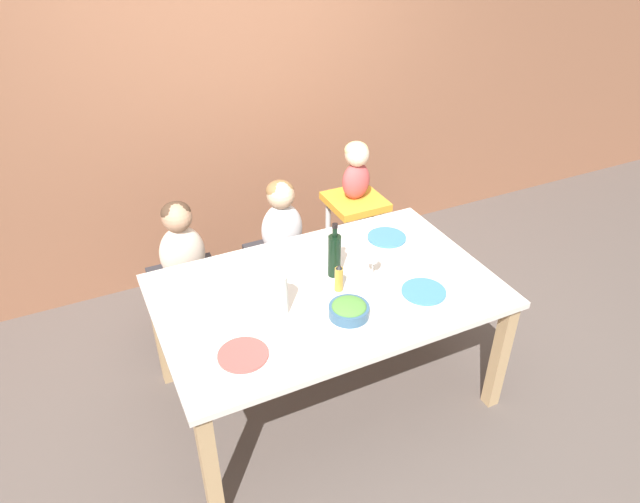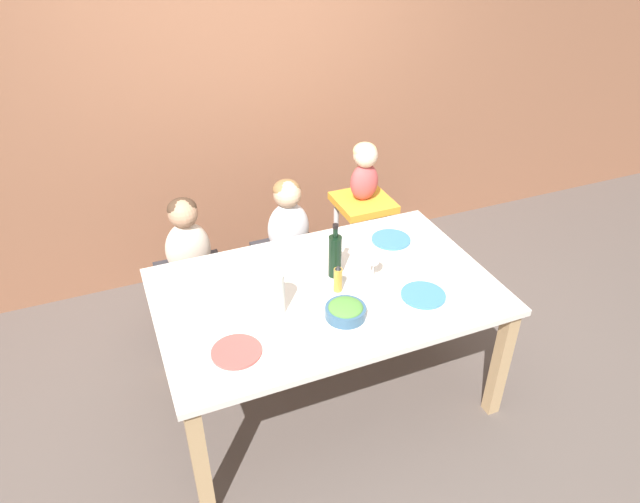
# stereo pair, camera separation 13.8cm
# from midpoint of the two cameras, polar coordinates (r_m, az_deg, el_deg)

# --- Properties ---
(ground_plane) EXTENTS (14.00, 14.00, 0.00)m
(ground_plane) POSITION_cam_midpoint_polar(r_m,az_deg,el_deg) (3.44, -0.57, -13.67)
(ground_plane) COLOR #564C47
(wall_back) EXTENTS (10.00, 0.06, 2.70)m
(wall_back) POSITION_cam_midpoint_polar(r_m,az_deg,el_deg) (3.97, -10.45, 15.66)
(wall_back) COLOR #8E5B42
(wall_back) RESTS_ON ground_plane
(dining_table) EXTENTS (1.73, 1.09, 0.74)m
(dining_table) POSITION_cam_midpoint_polar(r_m,az_deg,el_deg) (2.99, -0.64, -4.99)
(dining_table) COLOR silver
(dining_table) RESTS_ON ground_plane
(chair_far_left) EXTENTS (0.42, 0.44, 0.45)m
(chair_far_left) POSITION_cam_midpoint_polar(r_m,az_deg,el_deg) (3.68, -14.14, -3.40)
(chair_far_left) COLOR silver
(chair_far_left) RESTS_ON ground_plane
(chair_far_center) EXTENTS (0.42, 0.44, 0.45)m
(chair_far_center) POSITION_cam_midpoint_polar(r_m,az_deg,el_deg) (3.80, -4.72, -0.98)
(chair_far_center) COLOR silver
(chair_far_center) RESTS_ON ground_plane
(chair_right_highchair) EXTENTS (0.36, 0.37, 0.73)m
(chair_right_highchair) POSITION_cam_midpoint_polar(r_m,az_deg,el_deg) (3.88, 2.47, 3.36)
(chair_right_highchair) COLOR silver
(chair_right_highchair) RESTS_ON ground_plane
(person_child_left) EXTENTS (0.27, 0.19, 0.52)m
(person_child_left) POSITION_cam_midpoint_polar(r_m,az_deg,el_deg) (3.49, -14.88, 0.99)
(person_child_left) COLOR beige
(person_child_left) RESTS_ON chair_far_left
(person_child_center) EXTENTS (0.27, 0.19, 0.52)m
(person_child_center) POSITION_cam_midpoint_polar(r_m,az_deg,el_deg) (3.63, -4.96, 3.37)
(person_child_center) COLOR silver
(person_child_center) RESTS_ON chair_far_center
(person_baby_right) EXTENTS (0.19, 0.16, 0.39)m
(person_baby_right) POSITION_cam_midpoint_polar(r_m,az_deg,el_deg) (3.71, 2.59, 8.45)
(person_baby_right) COLOR #C64C4C
(person_baby_right) RESTS_ON chair_right_highchair
(wine_bottle) EXTENTS (0.07, 0.07, 0.31)m
(wine_bottle) POSITION_cam_midpoint_polar(r_m,az_deg,el_deg) (2.97, 0.13, -0.32)
(wine_bottle) COLOR black
(wine_bottle) RESTS_ON dining_table
(paper_towel_roll) EXTENTS (0.12, 0.12, 0.22)m
(paper_towel_roll) POSITION_cam_midpoint_polar(r_m,az_deg,el_deg) (2.73, -5.93, -4.34)
(paper_towel_roll) COLOR white
(paper_towel_roll) RESTS_ON dining_table
(wine_glass_near) EXTENTS (0.07, 0.07, 0.17)m
(wine_glass_near) POSITION_cam_midpoint_polar(r_m,az_deg,el_deg) (2.97, 4.03, -0.59)
(wine_glass_near) COLOR white
(wine_glass_near) RESTS_ON dining_table
(salad_bowl_large) EXTENTS (0.20, 0.20, 0.08)m
(salad_bowl_large) POSITION_cam_midpoint_polar(r_m,az_deg,el_deg) (2.75, 1.46, -5.84)
(salad_bowl_large) COLOR #335675
(salad_bowl_large) RESTS_ON dining_table
(dinner_plate_front_left) EXTENTS (0.23, 0.23, 0.01)m
(dinner_plate_front_left) POSITION_cam_midpoint_polar(r_m,az_deg,el_deg) (2.59, -9.23, -10.19)
(dinner_plate_front_left) COLOR #D14C47
(dinner_plate_front_left) RESTS_ON dining_table
(dinner_plate_back_left) EXTENTS (0.23, 0.23, 0.01)m
(dinner_plate_back_left) POSITION_cam_midpoint_polar(r_m,az_deg,el_deg) (3.08, -10.37, -2.39)
(dinner_plate_back_left) COLOR silver
(dinner_plate_back_left) RESTS_ON dining_table
(dinner_plate_back_right) EXTENTS (0.23, 0.23, 0.01)m
(dinner_plate_back_right) POSITION_cam_midpoint_polar(r_m,az_deg,el_deg) (3.36, 5.53, 1.39)
(dinner_plate_back_right) COLOR teal
(dinner_plate_back_right) RESTS_ON dining_table
(dinner_plate_front_right) EXTENTS (0.23, 0.23, 0.01)m
(dinner_plate_front_right) POSITION_cam_midpoint_polar(r_m,az_deg,el_deg) (2.95, 9.02, -4.00)
(dinner_plate_front_right) COLOR teal
(dinner_plate_front_right) RESTS_ON dining_table
(condiment_bottle_hot_sauce) EXTENTS (0.04, 0.04, 0.16)m
(condiment_bottle_hot_sauce) POSITION_cam_midpoint_polar(r_m,az_deg,el_deg) (2.89, 0.54, -2.69)
(condiment_bottle_hot_sauce) COLOR #BC8E33
(condiment_bottle_hot_sauce) RESTS_ON dining_table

